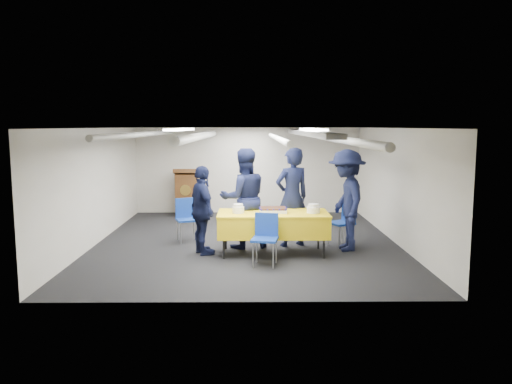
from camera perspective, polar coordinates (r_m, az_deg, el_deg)
ground at (r=10.19m, az=-1.07°, el=-5.71°), size 7.00×7.00×0.00m
room_shell at (r=10.34m, az=-0.56°, el=4.63°), size 6.00×7.00×2.30m
serving_table at (r=9.16m, az=1.96°, el=-3.65°), size 2.02×0.96×0.77m
sheet_cake at (r=9.15m, az=1.96°, el=-2.05°), size 0.51×0.39×0.09m
plate_stack_left at (r=9.06m, az=-2.04°, el=-1.94°), size 0.21×0.21×0.17m
plate_stack_right at (r=9.12m, az=6.58°, el=-1.91°), size 0.24×0.24×0.16m
podium at (r=13.19m, az=-7.93°, el=-0.04°), size 0.62×0.53×1.25m
chair_near at (r=8.47m, az=1.10°, el=-4.77°), size 0.49×0.49×0.87m
chair_right at (r=9.97m, az=10.07°, el=-3.01°), size 0.57×0.57×0.87m
chair_left at (r=10.30m, az=-7.97°, el=-2.63°), size 0.53×0.53×0.87m
sailor_a at (r=9.72m, az=4.14°, el=-0.59°), size 0.83×0.71×1.93m
sailor_b at (r=9.57m, az=-1.40°, el=-0.73°), size 1.09×0.94×1.92m
sailor_c at (r=9.13m, az=-6.15°, el=-2.10°), size 0.76×1.03×1.63m
sailor_d at (r=9.53m, az=10.30°, el=-0.92°), size 0.77×1.27×1.91m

